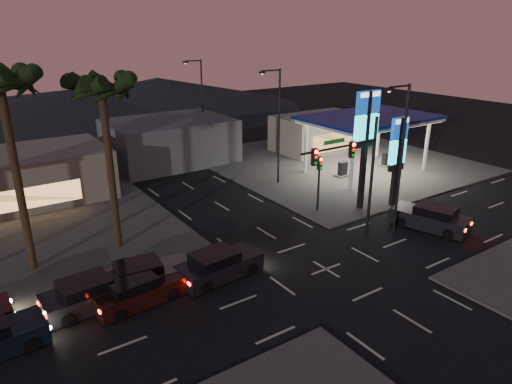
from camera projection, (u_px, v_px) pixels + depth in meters
ground at (326, 269)px, 26.40m from camera, size 140.00×140.00×0.00m
corner_lot_ne at (336, 162)px, 47.29m from camera, size 24.00×24.00×0.12m
gas_station at (369, 120)px, 42.47m from camera, size 12.20×8.20×5.47m
convenience_store at (319, 133)px, 51.58m from camera, size 10.00×6.00×4.00m
pylon_sign_tall at (366, 127)px, 33.00m from camera, size 2.20×0.35×9.00m
pylon_sign_short at (398, 148)px, 34.14m from camera, size 1.60×0.35×7.00m
traffic_signal_mast at (354, 164)px, 28.16m from camera, size 6.10×0.39×8.00m
pedestal_signal at (319, 175)px, 33.75m from camera, size 0.32×0.39×4.30m
streetlight_near at (400, 153)px, 28.83m from camera, size 2.14×0.25×10.00m
streetlight_mid at (277, 120)px, 38.94m from camera, size 2.14×0.25×10.00m
streetlight_far at (201, 100)px, 49.83m from camera, size 2.14×0.25×10.00m
palm_a at (102, 98)px, 25.83m from camera, size 4.41×4.41×10.86m
palm_b at (2, 95)px, 23.00m from camera, size 4.41×4.41×11.46m
building_far_west at (1, 180)px, 35.43m from camera, size 16.00×8.00×4.00m
building_far_mid at (170, 141)px, 46.93m from camera, size 12.00×9.00×4.40m
hill_right at (158, 92)px, 80.16m from camera, size 50.00×50.00×5.00m
hill_center at (69, 103)px, 72.39m from camera, size 60.00×60.00×4.00m
car_lane_a_front at (219, 265)px, 25.32m from camera, size 5.05×2.45×1.60m
car_lane_a_mid at (137, 291)px, 22.96m from camera, size 4.76×2.29×1.51m
car_lane_b_front at (143, 276)px, 24.28m from camera, size 4.90×2.43×1.55m
car_lane_b_mid at (91, 294)px, 22.62m from camera, size 4.98×2.33×1.59m
suv_station at (431, 218)px, 31.51m from camera, size 3.49×5.48×1.70m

